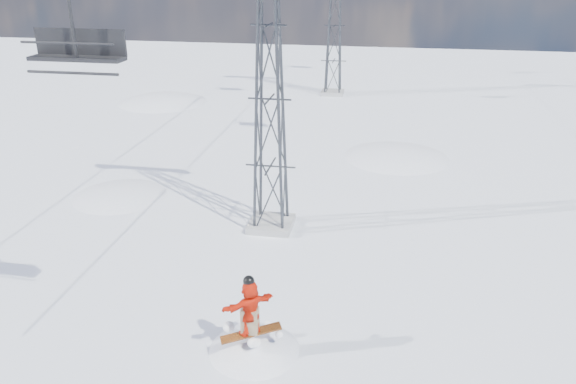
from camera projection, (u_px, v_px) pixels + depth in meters
name	position (u px, v px, depth m)	size (l,w,h in m)	color
ground	(190.00, 344.00, 16.58)	(120.00, 120.00, 0.00)	white
snow_terrain	(234.00, 260.00, 40.35)	(39.00, 37.00, 22.00)	white
lift_tower_near	(270.00, 100.00, 21.58)	(5.20, 1.80, 11.43)	#999999
lift_tower_far	(335.00, 26.00, 44.26)	(5.20, 1.80, 11.43)	#999999
lift_chair_near	(77.00, 47.00, 12.06)	(2.10, 0.60, 2.60)	black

